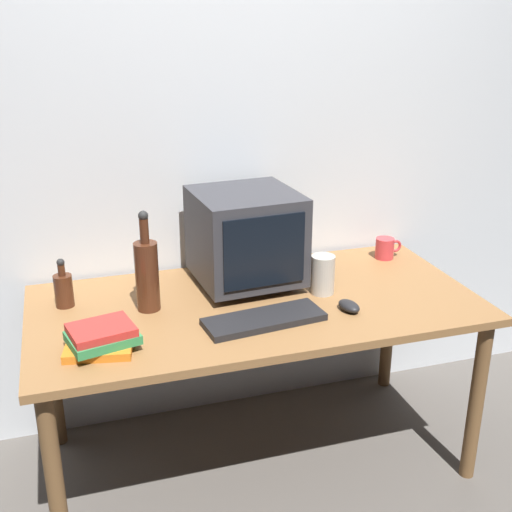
{
  "coord_description": "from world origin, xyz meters",
  "views": [
    {
      "loc": [
        -0.64,
        -2.08,
        1.72
      ],
      "look_at": [
        0.0,
        0.0,
        0.88
      ],
      "focal_mm": 45.36,
      "sensor_mm": 36.0,
      "label": 1
    }
  ],
  "objects_px": {
    "keyboard": "(264,319)",
    "metal_canister": "(323,275)",
    "bottle_tall": "(147,273)",
    "bottle_short": "(64,289)",
    "book_stack": "(101,339)",
    "mug": "(385,248)",
    "crt_monitor": "(246,237)",
    "computer_mouse": "(349,306)"
  },
  "relations": [
    {
      "from": "keyboard",
      "to": "metal_canister",
      "type": "relative_size",
      "value": 2.8
    },
    {
      "from": "keyboard",
      "to": "bottle_tall",
      "type": "xyz_separation_m",
      "value": [
        -0.36,
        0.23,
        0.13
      ]
    },
    {
      "from": "bottle_short",
      "to": "book_stack",
      "type": "bearing_deg",
      "value": -74.91
    },
    {
      "from": "bottle_tall",
      "to": "bottle_short",
      "type": "distance_m",
      "value": 0.32
    },
    {
      "from": "bottle_short",
      "to": "mug",
      "type": "distance_m",
      "value": 1.35
    },
    {
      "from": "book_stack",
      "to": "mug",
      "type": "xyz_separation_m",
      "value": [
        1.24,
        0.46,
        0.0
      ]
    },
    {
      "from": "crt_monitor",
      "to": "mug",
      "type": "relative_size",
      "value": 3.44
    },
    {
      "from": "crt_monitor",
      "to": "metal_canister",
      "type": "xyz_separation_m",
      "value": [
        0.25,
        -0.17,
        -0.12
      ]
    },
    {
      "from": "computer_mouse",
      "to": "bottle_tall",
      "type": "bearing_deg",
      "value": 150.9
    },
    {
      "from": "crt_monitor",
      "to": "keyboard",
      "type": "height_order",
      "value": "crt_monitor"
    },
    {
      "from": "keyboard",
      "to": "book_stack",
      "type": "xyz_separation_m",
      "value": [
        -0.55,
        -0.03,
        0.03
      ]
    },
    {
      "from": "crt_monitor",
      "to": "bottle_short",
      "type": "distance_m",
      "value": 0.7
    },
    {
      "from": "crt_monitor",
      "to": "bottle_tall",
      "type": "distance_m",
      "value": 0.42
    },
    {
      "from": "bottle_short",
      "to": "crt_monitor",
      "type": "bearing_deg",
      "value": 0.26
    },
    {
      "from": "bottle_short",
      "to": "mug",
      "type": "bearing_deg",
      "value": 3.87
    },
    {
      "from": "keyboard",
      "to": "book_stack",
      "type": "bearing_deg",
      "value": 176.59
    },
    {
      "from": "keyboard",
      "to": "mug",
      "type": "bearing_deg",
      "value": 25.41
    },
    {
      "from": "mug",
      "to": "metal_canister",
      "type": "xyz_separation_m",
      "value": [
        -0.4,
        -0.26,
        0.03
      ]
    },
    {
      "from": "mug",
      "to": "computer_mouse",
      "type": "bearing_deg",
      "value": -130.55
    },
    {
      "from": "keyboard",
      "to": "bottle_short",
      "type": "distance_m",
      "value": 0.74
    },
    {
      "from": "computer_mouse",
      "to": "book_stack",
      "type": "relative_size",
      "value": 0.4
    },
    {
      "from": "mug",
      "to": "bottle_short",
      "type": "bearing_deg",
      "value": -176.13
    },
    {
      "from": "mug",
      "to": "metal_canister",
      "type": "relative_size",
      "value": 0.8
    },
    {
      "from": "computer_mouse",
      "to": "book_stack",
      "type": "bearing_deg",
      "value": 171.23
    },
    {
      "from": "book_stack",
      "to": "keyboard",
      "type": "bearing_deg",
      "value": 3.23
    },
    {
      "from": "keyboard",
      "to": "metal_canister",
      "type": "xyz_separation_m",
      "value": [
        0.29,
        0.17,
        0.06
      ]
    },
    {
      "from": "computer_mouse",
      "to": "keyboard",
      "type": "bearing_deg",
      "value": 169.09
    },
    {
      "from": "crt_monitor",
      "to": "keyboard",
      "type": "bearing_deg",
      "value": -95.99
    },
    {
      "from": "bottle_short",
      "to": "metal_canister",
      "type": "height_order",
      "value": "bottle_short"
    },
    {
      "from": "computer_mouse",
      "to": "mug",
      "type": "distance_m",
      "value": 0.57
    },
    {
      "from": "crt_monitor",
      "to": "computer_mouse",
      "type": "bearing_deg",
      "value": -50.6
    },
    {
      "from": "book_stack",
      "to": "mug",
      "type": "height_order",
      "value": "mug"
    },
    {
      "from": "bottle_tall",
      "to": "metal_canister",
      "type": "height_order",
      "value": "bottle_tall"
    },
    {
      "from": "metal_canister",
      "to": "keyboard",
      "type": "bearing_deg",
      "value": -149.09
    },
    {
      "from": "keyboard",
      "to": "bottle_short",
      "type": "relative_size",
      "value": 2.28
    },
    {
      "from": "book_stack",
      "to": "mug",
      "type": "bearing_deg",
      "value": 20.47
    },
    {
      "from": "crt_monitor",
      "to": "book_stack",
      "type": "height_order",
      "value": "crt_monitor"
    },
    {
      "from": "book_stack",
      "to": "bottle_short",
      "type": "bearing_deg",
      "value": 105.09
    },
    {
      "from": "crt_monitor",
      "to": "metal_canister",
      "type": "height_order",
      "value": "crt_monitor"
    },
    {
      "from": "bottle_tall",
      "to": "mug",
      "type": "xyz_separation_m",
      "value": [
        1.05,
        0.21,
        -0.09
      ]
    },
    {
      "from": "crt_monitor",
      "to": "metal_canister",
      "type": "distance_m",
      "value": 0.33
    },
    {
      "from": "bottle_short",
      "to": "mug",
      "type": "relative_size",
      "value": 1.54
    }
  ]
}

